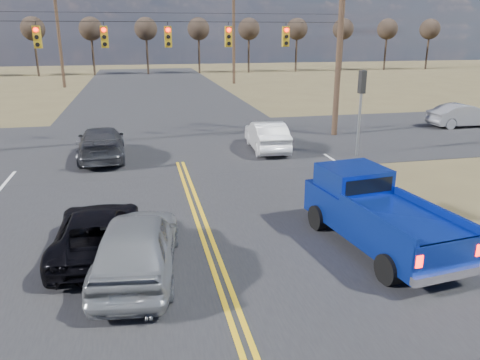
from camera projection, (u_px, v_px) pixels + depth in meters
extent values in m
cube|color=#28282B|center=(190.00, 192.00, 16.95)|extent=(14.00, 120.00, 0.02)
cube|color=#28282B|center=(173.00, 143.00, 24.40)|extent=(120.00, 12.00, 0.02)
cylinder|color=#473323|center=(340.00, 42.00, 24.71)|extent=(0.32, 0.32, 10.00)
cylinder|color=black|center=(167.00, 22.00, 22.58)|extent=(18.00, 0.02, 0.02)
cylinder|color=black|center=(167.00, 13.00, 22.46)|extent=(18.00, 0.02, 0.02)
cube|color=#B28C14|center=(37.00, 37.00, 21.58)|extent=(0.34, 0.24, 1.00)
cylinder|color=#FF0C05|center=(36.00, 30.00, 21.35)|extent=(0.20, 0.06, 0.20)
cylinder|color=black|center=(37.00, 37.00, 21.45)|extent=(0.20, 0.06, 0.20)
cylinder|color=black|center=(38.00, 45.00, 21.55)|extent=(0.20, 0.06, 0.20)
cube|color=black|center=(35.00, 27.00, 21.29)|extent=(0.24, 0.14, 0.03)
cube|color=#B28C14|center=(104.00, 37.00, 22.19)|extent=(0.34, 0.24, 1.00)
cylinder|color=#FF0C05|center=(104.00, 30.00, 21.96)|extent=(0.20, 0.06, 0.20)
cylinder|color=black|center=(104.00, 37.00, 22.06)|extent=(0.20, 0.06, 0.20)
cylinder|color=black|center=(105.00, 44.00, 22.16)|extent=(0.20, 0.06, 0.20)
cube|color=black|center=(103.00, 27.00, 21.90)|extent=(0.24, 0.14, 0.03)
cube|color=#B28C14|center=(168.00, 37.00, 22.80)|extent=(0.34, 0.24, 1.00)
cylinder|color=#FF0C05|center=(168.00, 30.00, 22.57)|extent=(0.20, 0.06, 0.20)
cylinder|color=black|center=(168.00, 37.00, 22.67)|extent=(0.20, 0.06, 0.20)
cylinder|color=black|center=(169.00, 44.00, 22.77)|extent=(0.20, 0.06, 0.20)
cube|color=black|center=(168.00, 27.00, 22.50)|extent=(0.24, 0.14, 0.03)
cube|color=#B28C14|center=(228.00, 37.00, 23.40)|extent=(0.34, 0.24, 1.00)
cylinder|color=#FF0C05|center=(229.00, 30.00, 23.17)|extent=(0.20, 0.06, 0.20)
cylinder|color=black|center=(229.00, 37.00, 23.27)|extent=(0.20, 0.06, 0.20)
cylinder|color=black|center=(229.00, 44.00, 23.37)|extent=(0.20, 0.06, 0.20)
cube|color=black|center=(229.00, 27.00, 23.11)|extent=(0.24, 0.14, 0.03)
cube|color=#B28C14|center=(286.00, 37.00, 24.01)|extent=(0.34, 0.24, 1.00)
cylinder|color=#FF0C05|center=(287.00, 30.00, 23.78)|extent=(0.20, 0.06, 0.20)
cylinder|color=black|center=(286.00, 37.00, 23.88)|extent=(0.20, 0.06, 0.20)
cylinder|color=black|center=(286.00, 43.00, 23.98)|extent=(0.20, 0.06, 0.20)
cube|color=black|center=(287.00, 28.00, 23.72)|extent=(0.24, 0.14, 0.03)
cylinder|color=slate|center=(359.00, 122.00, 21.39)|extent=(0.12, 0.12, 3.20)
cube|color=black|center=(362.00, 82.00, 20.85)|extent=(0.24, 0.34, 1.00)
cylinder|color=#473323|center=(59.00, 37.00, 47.13)|extent=(0.32, 0.32, 10.00)
cylinder|color=#473323|center=(234.00, 37.00, 50.78)|extent=(0.32, 0.32, 10.00)
cylinder|color=#33261C|center=(36.00, 54.00, 59.83)|extent=(0.28, 0.28, 5.50)
sphere|color=#2D231C|center=(33.00, 29.00, 58.88)|extent=(3.00, 3.00, 3.00)
cylinder|color=#33261C|center=(93.00, 54.00, 61.25)|extent=(0.28, 0.28, 5.50)
sphere|color=#2D231C|center=(91.00, 29.00, 60.30)|extent=(3.00, 3.00, 3.00)
cylinder|color=#33261C|center=(147.00, 53.00, 62.67)|extent=(0.28, 0.28, 5.50)
sphere|color=#2D231C|center=(146.00, 29.00, 61.72)|extent=(3.00, 3.00, 3.00)
cylinder|color=#33261C|center=(199.00, 53.00, 64.09)|extent=(0.28, 0.28, 5.50)
sphere|color=#2D231C|center=(198.00, 29.00, 63.14)|extent=(3.00, 3.00, 3.00)
cylinder|color=#33261C|center=(249.00, 52.00, 65.52)|extent=(0.28, 0.28, 5.50)
sphere|color=#2D231C|center=(249.00, 29.00, 64.56)|extent=(3.00, 3.00, 3.00)
cylinder|color=#33261C|center=(296.00, 52.00, 66.94)|extent=(0.28, 0.28, 5.50)
sphere|color=#2D231C|center=(297.00, 29.00, 65.98)|extent=(3.00, 3.00, 3.00)
cylinder|color=#33261C|center=(342.00, 52.00, 68.36)|extent=(0.28, 0.28, 5.50)
sphere|color=#2D231C|center=(343.00, 29.00, 67.40)|extent=(3.00, 3.00, 3.00)
cylinder|color=#33261C|center=(385.00, 51.00, 69.78)|extent=(0.28, 0.28, 5.50)
sphere|color=#2D231C|center=(387.00, 29.00, 68.82)|extent=(3.00, 3.00, 3.00)
cylinder|color=#33261C|center=(427.00, 51.00, 71.20)|extent=(0.28, 0.28, 5.50)
sphere|color=#2D231C|center=(430.00, 29.00, 70.24)|extent=(3.00, 3.00, 3.00)
cylinder|color=black|center=(389.00, 269.00, 10.67)|extent=(0.39, 0.77, 0.73)
cylinder|color=black|center=(449.00, 257.00, 11.23)|extent=(0.39, 0.77, 0.73)
cylinder|color=black|center=(318.00, 218.00, 13.63)|extent=(0.39, 0.77, 0.73)
cylinder|color=black|center=(369.00, 210.00, 14.19)|extent=(0.39, 0.77, 0.73)
cube|color=navy|center=(379.00, 220.00, 12.29)|extent=(2.46, 5.15, 0.92)
cube|color=navy|center=(353.00, 178.00, 13.26)|extent=(1.88, 1.76, 0.66)
cube|color=black|center=(369.00, 186.00, 12.57)|extent=(1.46, 0.24, 0.41)
cube|color=navy|center=(375.00, 217.00, 10.98)|extent=(0.48, 3.01, 0.18)
cube|color=navy|center=(434.00, 208.00, 11.54)|extent=(0.48, 3.01, 0.18)
cube|color=navy|center=(449.00, 253.00, 10.03)|extent=(1.83, 0.31, 0.55)
cube|color=silver|center=(448.00, 275.00, 10.13)|extent=(1.89, 0.41, 0.20)
cube|color=#FF0C05|center=(419.00, 262.00, 9.75)|extent=(0.17, 0.08, 0.28)
cube|color=#FF0C05|center=(479.00, 250.00, 10.27)|extent=(0.17, 0.08, 0.28)
imported|color=gray|center=(137.00, 245.00, 10.96)|extent=(2.37, 4.73, 1.55)
imported|color=black|center=(97.00, 232.00, 12.08)|extent=(2.18, 4.45, 1.22)
imported|color=white|center=(267.00, 136.00, 22.75)|extent=(1.77, 4.39, 1.42)
imported|color=#38393D|center=(101.00, 143.00, 21.17)|extent=(2.22, 5.05, 1.44)
imported|color=#919298|center=(463.00, 115.00, 28.30)|extent=(1.53, 4.24, 1.39)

